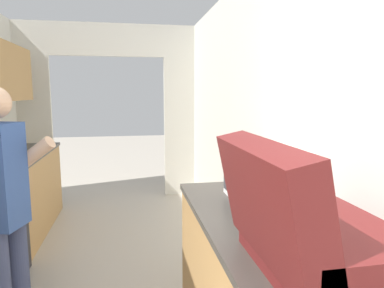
# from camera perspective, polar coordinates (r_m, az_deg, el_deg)

# --- Properties ---
(wall_right) EXTENTS (0.06, 6.91, 2.50)m
(wall_right) POSITION_cam_1_polar(r_m,az_deg,el_deg) (2.41, 13.86, 1.42)
(wall_right) COLOR silver
(wall_right) RESTS_ON ground_plane
(wall_far_with_doorway) EXTENTS (2.88, 0.06, 2.50)m
(wall_far_with_doorway) POSITION_cam_1_polar(r_m,az_deg,el_deg) (5.08, -13.67, 7.09)
(wall_far_with_doorway) COLOR silver
(wall_far_with_doorway) RESTS_ON ground_plane
(person) EXTENTS (0.51, 0.44, 1.57)m
(person) POSITION_cam_1_polar(r_m,az_deg,el_deg) (2.25, -28.93, -10.64)
(person) COLOR #384266
(person) RESTS_ON ground_plane
(suitcase) EXTENTS (0.50, 0.67, 0.49)m
(suitcase) POSITION_cam_1_polar(r_m,az_deg,el_deg) (1.28, 18.02, -13.62)
(suitcase) COLOR #5B1919
(suitcase) RESTS_ON counter_right
(microwave) EXTENTS (0.35, 0.48, 0.27)m
(microwave) POSITION_cam_1_polar(r_m,az_deg,el_deg) (2.07, 11.63, -5.88)
(microwave) COLOR white
(microwave) RESTS_ON counter_right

